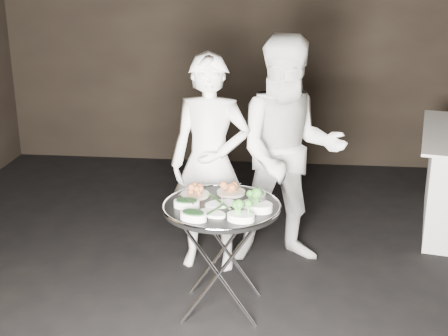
# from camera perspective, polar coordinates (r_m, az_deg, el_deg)

# --- Properties ---
(wall_back) EXTENTS (6.00, 0.05, 3.00)m
(wall_back) POSITION_cam_1_polar(r_m,az_deg,el_deg) (6.90, 4.69, 12.49)
(wall_back) COLOR black
(wall_back) RESTS_ON floor
(tray_stand) EXTENTS (0.50, 0.42, 0.73)m
(tray_stand) POSITION_cam_1_polar(r_m,az_deg,el_deg) (4.10, -0.22, -7.84)
(tray_stand) COLOR silver
(tray_stand) RESTS_ON floor
(serving_tray) EXTENTS (0.76, 0.76, 0.04)m
(serving_tray) POSITION_cam_1_polar(r_m,az_deg,el_deg) (3.96, -0.23, -3.57)
(serving_tray) COLOR black
(serving_tray) RESTS_ON tray_stand
(potato_plate_a) EXTENTS (0.19, 0.19, 0.07)m
(potato_plate_a) POSITION_cam_1_polar(r_m,az_deg,el_deg) (4.10, -2.67, -2.16)
(potato_plate_a) COLOR beige
(potato_plate_a) RESTS_ON serving_tray
(potato_plate_b) EXTENTS (0.19, 0.19, 0.07)m
(potato_plate_b) POSITION_cam_1_polar(r_m,az_deg,el_deg) (4.14, 0.65, -1.96)
(potato_plate_b) COLOR beige
(potato_plate_b) RESTS_ON serving_tray
(greens_bowl) EXTENTS (0.11, 0.11, 0.07)m
(greens_bowl) POSITION_cam_1_polar(r_m,az_deg,el_deg) (4.05, 3.02, -2.47)
(greens_bowl) COLOR white
(greens_bowl) RESTS_ON serving_tray
(asparagus_plate_a) EXTENTS (0.23, 0.20, 0.04)m
(asparagus_plate_a) POSITION_cam_1_polar(r_m,az_deg,el_deg) (3.95, -0.40, -3.21)
(asparagus_plate_a) COLOR white
(asparagus_plate_a) RESTS_ON serving_tray
(asparagus_plate_b) EXTENTS (0.21, 0.17, 0.04)m
(asparagus_plate_b) POSITION_cam_1_polar(r_m,az_deg,el_deg) (3.81, -1.07, -4.09)
(asparagus_plate_b) COLOR white
(asparagus_plate_b) RESTS_ON serving_tray
(spinach_bowl_a) EXTENTS (0.17, 0.12, 0.07)m
(spinach_bowl_a) POSITION_cam_1_polar(r_m,az_deg,el_deg) (3.92, -3.44, -3.18)
(spinach_bowl_a) COLOR white
(spinach_bowl_a) RESTS_ON serving_tray
(spinach_bowl_b) EXTENTS (0.20, 0.16, 0.07)m
(spinach_bowl_b) POSITION_cam_1_polar(r_m,az_deg,el_deg) (3.74, -2.82, -4.29)
(spinach_bowl_b) COLOR white
(spinach_bowl_b) RESTS_ON serving_tray
(broccoli_bowl_a) EXTENTS (0.22, 0.18, 0.08)m
(broccoli_bowl_a) POSITION_cam_1_polar(r_m,az_deg,el_deg) (3.87, 3.05, -3.39)
(broccoli_bowl_a) COLOR white
(broccoli_bowl_a) RESTS_ON serving_tray
(broccoli_bowl_b) EXTENTS (0.19, 0.15, 0.07)m
(broccoli_bowl_b) POSITION_cam_1_polar(r_m,az_deg,el_deg) (3.73, 1.55, -4.36)
(broccoli_bowl_b) COLOR white
(broccoli_bowl_b) RESTS_ON serving_tray
(serving_utensils) EXTENTS (0.58, 0.41, 0.01)m
(serving_utensils) POSITION_cam_1_polar(r_m,az_deg,el_deg) (4.00, 0.11, -2.45)
(serving_utensils) COLOR silver
(serving_utensils) RESTS_ON serving_tray
(waiter_left) EXTENTS (0.62, 0.43, 1.62)m
(waiter_left) POSITION_cam_1_polar(r_m,az_deg,el_deg) (4.56, -1.30, 0.38)
(waiter_left) COLOR white
(waiter_left) RESTS_ON floor
(waiter_right) EXTENTS (0.94, 0.78, 1.74)m
(waiter_right) POSITION_cam_1_polar(r_m,az_deg,el_deg) (4.64, 5.97, 1.41)
(waiter_right) COLOR white
(waiter_right) RESTS_ON floor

